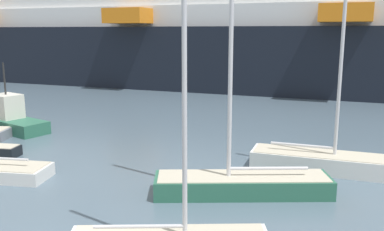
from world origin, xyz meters
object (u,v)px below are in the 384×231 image
(sailboat_1, at_px, (242,179))
(cruise_ship, at_px, (247,19))
(sailboat_0, at_px, (323,159))
(fishing_boat_1, at_px, (10,118))

(sailboat_1, distance_m, cruise_ship, 38.17)
(cruise_ship, bearing_deg, sailboat_0, -69.89)
(sailboat_0, xyz_separation_m, cruise_ship, (-10.39, 32.39, 7.78))
(fishing_boat_1, bearing_deg, sailboat_1, 177.18)
(sailboat_1, relative_size, cruise_ship, 0.11)
(sailboat_0, height_order, cruise_ship, cruise_ship)
(cruise_ship, bearing_deg, fishing_boat_1, -107.16)
(sailboat_1, xyz_separation_m, fishing_boat_1, (-17.91, 6.45, 0.14))
(sailboat_1, bearing_deg, sailboat_0, -145.81)
(fishing_boat_1, height_order, cruise_ship, cruise_ship)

